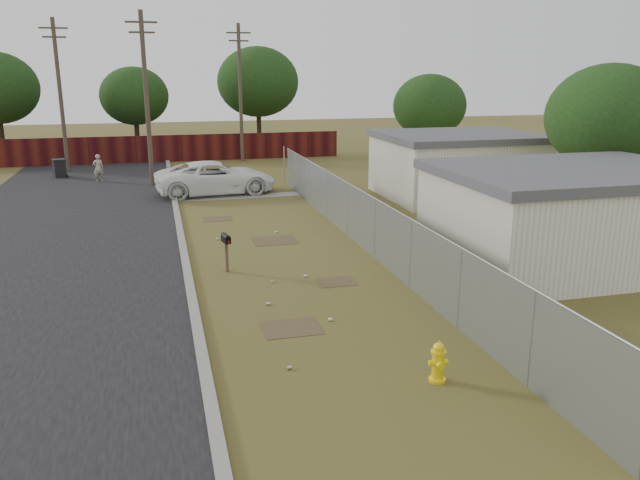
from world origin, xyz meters
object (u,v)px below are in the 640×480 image
object	(u,v)px
fire_hydrant	(438,362)
mailbox	(226,242)
trash_bin	(59,168)
pedestrian	(98,168)
pickup_truck	(216,178)

from	to	relation	value
fire_hydrant	mailbox	distance (m)	8.78
mailbox	trash_bin	world-z (taller)	mailbox
mailbox	pedestrian	distance (m)	18.71
mailbox	trash_bin	bearing A→B (deg)	110.18
mailbox	trash_bin	xyz separation A→B (m)	(-7.40, 20.15, -0.40)
mailbox	pedestrian	size ratio (longest dim) A/B	0.78
pickup_truck	pedestrian	world-z (taller)	pickup_truck
mailbox	pickup_truck	xyz separation A→B (m)	(0.91, 12.77, -0.13)
mailbox	pedestrian	bearing A→B (deg)	105.76
fire_hydrant	pedestrian	world-z (taller)	pedestrian
pickup_truck	trash_bin	size ratio (longest dim) A/B	5.54
fire_hydrant	pickup_truck	distance (m)	21.04
mailbox	trash_bin	distance (m)	21.47
mailbox	fire_hydrant	bearing A→B (deg)	-68.04
mailbox	pedestrian	xyz separation A→B (m)	(-5.08, 18.00, -0.18)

